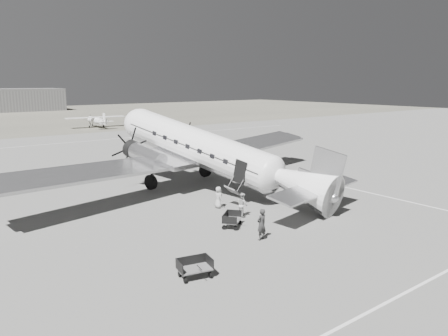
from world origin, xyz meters
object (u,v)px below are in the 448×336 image
(ground_crew, at_px, (261,224))
(passenger, at_px, (218,197))
(dc3_airliner, at_px, (208,153))
(ramp_agent, at_px, (242,205))
(light_plane_right, at_px, (97,121))
(baggage_cart_far, at_px, (195,268))
(baggage_cart_near, at_px, (232,220))

(ground_crew, relative_size, passenger, 1.18)
(ground_crew, xyz_separation_m, passenger, (1.82, 6.40, -0.13))
(dc3_airliner, relative_size, ramp_agent, 20.58)
(ramp_agent, distance_m, passenger, 2.49)
(light_plane_right, bearing_deg, ground_crew, -101.10)
(dc3_airliner, height_order, light_plane_right, dc3_airliner)
(baggage_cart_far, bearing_deg, ramp_agent, 49.02)
(ground_crew, bearing_deg, light_plane_right, -108.86)
(dc3_airliner, height_order, ramp_agent, dc3_airliner)
(baggage_cart_near, distance_m, ground_crew, 2.71)
(light_plane_right, xyz_separation_m, ground_crew, (-15.60, -63.69, -0.28))
(light_plane_right, distance_m, passenger, 58.93)
(light_plane_right, relative_size, ramp_agent, 7.19)
(baggage_cart_near, xyz_separation_m, ground_crew, (-0.06, -2.67, 0.45))
(dc3_airliner, bearing_deg, ramp_agent, -118.92)
(light_plane_right, xyz_separation_m, passenger, (-13.77, -57.29, -0.41))
(baggage_cart_far, bearing_deg, baggage_cart_near, 50.06)
(light_plane_right, xyz_separation_m, ramp_agent, (-13.70, -59.78, -0.38))
(baggage_cart_near, bearing_deg, baggage_cart_far, 178.79)
(dc3_airliner, xyz_separation_m, light_plane_right, (11.64, 53.12, -1.89))
(baggage_cart_near, xyz_separation_m, baggage_cart_far, (-5.57, -4.40, 0.01))
(dc3_airliner, distance_m, passenger, 5.22)
(baggage_cart_near, bearing_deg, passenger, 25.18)
(ramp_agent, relative_size, passenger, 1.04)
(light_plane_right, height_order, baggage_cart_far, light_plane_right)
(ramp_agent, bearing_deg, light_plane_right, -1.49)
(ramp_agent, xyz_separation_m, passenger, (-0.08, 2.49, -0.03))
(ground_crew, bearing_deg, baggage_cart_near, -96.41)
(baggage_cart_near, bearing_deg, ground_crew, -130.81)
(light_plane_right, relative_size, baggage_cart_far, 7.19)
(ground_crew, relative_size, ramp_agent, 1.13)
(light_plane_right, height_order, passenger, light_plane_right)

